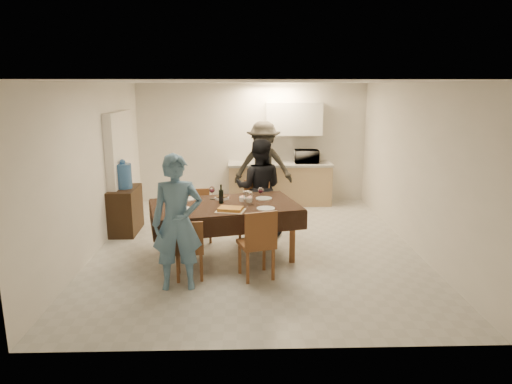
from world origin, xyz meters
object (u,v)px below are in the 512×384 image
(person_kitchen, at_px, (263,166))
(wine_bottle, at_px, (221,194))
(dining_table, at_px, (224,206))
(savoury_tart, at_px, (230,209))
(console, at_px, (126,210))
(microwave, at_px, (307,156))
(person_far, at_px, (259,188))
(water_pitcher, at_px, (248,198))
(water_jug, at_px, (123,176))
(person_near, at_px, (177,223))

(person_kitchen, bearing_deg, wine_bottle, -105.70)
(dining_table, height_order, savoury_tart, savoury_tart)
(console, bearing_deg, savoury_tart, -41.01)
(savoury_tart, bearing_deg, microwave, 66.34)
(dining_table, distance_m, person_far, 1.19)
(wine_bottle, height_order, microwave, microwave)
(water_pitcher, distance_m, person_far, 1.12)
(console, xyz_separation_m, person_kitchen, (2.50, 1.44, 0.52))
(wine_bottle, bearing_deg, person_kitchen, 74.30)
(console, bearing_deg, microwave, 28.73)
(microwave, bearing_deg, person_far, 62.46)
(water_jug, relative_size, microwave, 0.84)
(water_pitcher, bearing_deg, microwave, 67.94)
(console, height_order, microwave, microwave)
(savoury_tart, relative_size, microwave, 0.76)
(water_jug, relative_size, person_near, 0.25)
(dining_table, distance_m, water_pitcher, 0.38)
(wine_bottle, distance_m, microwave, 3.55)
(person_far, distance_m, person_kitchen, 1.67)
(wine_bottle, bearing_deg, water_pitcher, -14.04)
(person_near, bearing_deg, savoury_tart, 41.24)
(savoury_tart, height_order, person_far, person_far)
(water_jug, height_order, person_kitchen, person_kitchen)
(savoury_tart, distance_m, person_kitchen, 3.15)
(wine_bottle, bearing_deg, person_near, -114.44)
(person_near, xyz_separation_m, person_far, (1.10, 2.10, -0.03))
(savoury_tart, height_order, microwave, microwave)
(dining_table, bearing_deg, wine_bottle, 121.58)
(water_jug, xyz_separation_m, person_far, (2.35, -0.22, -0.17))
(wine_bottle, relative_size, water_pitcher, 1.38)
(dining_table, relative_size, water_jug, 5.48)
(wine_bottle, bearing_deg, dining_table, -45.00)
(water_pitcher, bearing_deg, person_kitchen, 82.80)
(console, distance_m, person_kitchen, 2.93)
(wine_bottle, distance_m, savoury_tart, 0.47)
(dining_table, bearing_deg, person_kitchen, 62.14)
(water_pitcher, xyz_separation_m, savoury_tart, (-0.25, -0.33, -0.08))
(water_jug, height_order, microwave, water_jug)
(microwave, distance_m, person_kitchen, 1.06)
(water_pitcher, xyz_separation_m, person_kitchen, (0.35, 2.77, -0.02))
(dining_table, xyz_separation_m, wine_bottle, (-0.05, 0.05, 0.18))
(person_far, bearing_deg, wine_bottle, 66.16)
(dining_table, bearing_deg, savoury_tart, -88.68)
(console, xyz_separation_m, water_pitcher, (2.15, -1.32, 0.54))
(microwave, xyz_separation_m, person_far, (-1.10, -2.12, -0.21))
(microwave, distance_m, person_near, 4.76)
(console, distance_m, savoury_tart, 2.56)
(water_pitcher, relative_size, microwave, 0.40)
(water_pitcher, bearing_deg, person_near, -131.99)
(person_kitchen, bearing_deg, water_jug, -150.00)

